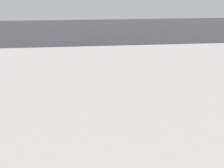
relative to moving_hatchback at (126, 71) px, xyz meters
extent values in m
plane|color=black|center=(-0.72, 0.92, -1.03)|extent=(60.00, 60.00, 0.00)
cube|color=gray|center=(-0.72, 5.12, -1.01)|extent=(24.00, 3.20, 0.04)
cube|color=yellow|center=(0.08, -0.03, -0.23)|extent=(4.24, 2.83, 0.99)
cube|color=#1E232B|center=(-0.21, 0.07, 0.65)|extent=(2.69, 2.15, 0.77)
cylinder|color=black|center=(1.53, 0.25, -0.73)|extent=(0.64, 0.40, 0.60)
cylinder|color=black|center=(1.08, -1.11, -0.73)|extent=(0.64, 0.40, 0.60)
cylinder|color=black|center=(-0.92, 1.05, -0.73)|extent=(0.64, 0.40, 0.60)
cylinder|color=black|center=(-1.36, -0.30, -0.73)|extent=(0.64, 0.40, 0.60)
cylinder|color=red|center=(2.58, 3.22, -0.72)|extent=(0.22, 0.22, 0.62)
sphere|color=red|center=(2.58, 3.22, -0.35)|extent=(0.26, 0.26, 0.26)
cylinder|color=red|center=(2.42, 3.22, -0.64)|extent=(0.10, 0.09, 0.09)
cylinder|color=red|center=(2.74, 3.22, -0.64)|extent=(0.10, 0.09, 0.09)
cylinder|color=#2D2D2D|center=(2.58, 3.22, -1.00)|extent=(0.31, 0.31, 0.06)
cube|color=blue|center=(3.30, 3.44, -0.30)|extent=(0.33, 0.41, 0.55)
sphere|color=tan|center=(3.30, 3.44, 0.08)|extent=(0.22, 0.22, 0.22)
cylinder|color=#1E1E2D|center=(3.33, 3.36, -0.80)|extent=(0.13, 0.13, 0.45)
cylinder|color=#1E1E2D|center=(3.28, 3.53, -0.80)|extent=(0.13, 0.13, 0.45)
cylinder|color=blue|center=(3.37, 3.21, -0.30)|extent=(0.09, 0.09, 0.50)
cylinder|color=blue|center=(3.23, 3.67, -0.30)|extent=(0.09, 0.09, 0.50)
cylinder|color=#B7BABF|center=(-2.11, 6.06, -0.50)|extent=(0.04, 0.04, 1.05)
cylinder|color=#B7BABF|center=(-0.03, 6.06, -0.50)|extent=(0.04, 0.04, 1.05)
cylinder|color=#B7BABF|center=(2.06, 6.06, -0.50)|extent=(0.04, 0.04, 1.05)
cylinder|color=#B7BABF|center=(4.14, 6.06, -0.50)|extent=(0.04, 0.04, 1.05)
cylinder|color=#B7BABF|center=(-1.07, 6.06, -0.03)|extent=(10.42, 0.04, 0.04)
cylinder|color=#B7BABF|center=(-1.07, 6.06, -0.45)|extent=(10.42, 0.04, 0.04)
cylinder|color=#4C4C51|center=(2.68, 5.33, 0.17)|extent=(0.07, 0.07, 2.40)
cube|color=black|center=(2.68, 5.33, 1.12)|extent=(0.04, 0.44, 0.44)
camera|label=1|loc=(2.10, 12.92, 5.08)|focal=35.00mm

